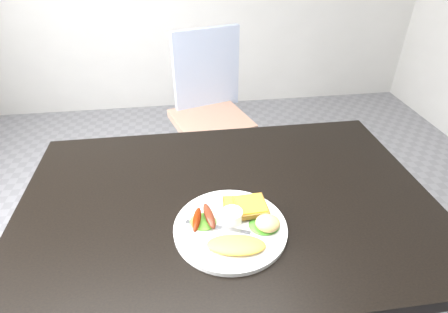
% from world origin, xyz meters
% --- Properties ---
extents(dining_table, '(1.20, 0.80, 0.04)m').
position_xyz_m(dining_table, '(0.00, 0.00, 0.73)').
color(dining_table, black).
rests_on(dining_table, ground).
extents(dining_chair, '(0.51, 0.51, 0.05)m').
position_xyz_m(dining_chair, '(0.05, 1.03, 0.45)').
color(dining_chair, tan).
rests_on(dining_chair, ground).
extents(person, '(0.63, 0.49, 1.56)m').
position_xyz_m(person, '(0.09, 0.45, 0.78)').
color(person, navy).
rests_on(person, ground).
extents(plate, '(0.30, 0.30, 0.01)m').
position_xyz_m(plate, '(-0.01, -0.13, 0.76)').
color(plate, white).
rests_on(plate, dining_table).
extents(lettuce_left, '(0.09, 0.09, 0.01)m').
position_xyz_m(lettuce_left, '(-0.08, -0.11, 0.77)').
color(lettuce_left, '#2B831B').
rests_on(lettuce_left, plate).
extents(lettuce_right, '(0.08, 0.08, 0.01)m').
position_xyz_m(lettuce_right, '(0.08, -0.14, 0.77)').
color(lettuce_right, '#348727').
rests_on(lettuce_right, plate).
extents(omelette, '(0.15, 0.09, 0.02)m').
position_xyz_m(omelette, '(-0.01, -0.20, 0.77)').
color(omelette, gold).
rests_on(omelette, plate).
extents(sausage_a, '(0.04, 0.09, 0.02)m').
position_xyz_m(sausage_a, '(-0.10, -0.11, 0.78)').
color(sausage_a, '#711E05').
rests_on(sausage_a, lettuce_left).
extents(sausage_b, '(0.04, 0.10, 0.02)m').
position_xyz_m(sausage_b, '(-0.06, -0.10, 0.78)').
color(sausage_b, maroon).
rests_on(sausage_b, lettuce_left).
extents(ramekin, '(0.07, 0.07, 0.03)m').
position_xyz_m(ramekin, '(-0.00, -0.11, 0.78)').
color(ramekin, white).
rests_on(ramekin, plate).
extents(toast_a, '(0.08, 0.08, 0.01)m').
position_xyz_m(toast_a, '(0.02, -0.06, 0.77)').
color(toast_a, brown).
rests_on(toast_a, plate).
extents(toast_b, '(0.09, 0.09, 0.01)m').
position_xyz_m(toast_b, '(0.05, -0.08, 0.78)').
color(toast_b, olive).
rests_on(toast_b, toast_a).
extents(potato_salad, '(0.08, 0.08, 0.03)m').
position_xyz_m(potato_salad, '(0.08, -0.15, 0.79)').
color(potato_salad, beige).
rests_on(potato_salad, lettuce_right).
extents(fork, '(0.17, 0.08, 0.00)m').
position_xyz_m(fork, '(-0.05, -0.13, 0.76)').
color(fork, '#ADAFB7').
rests_on(fork, plate).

